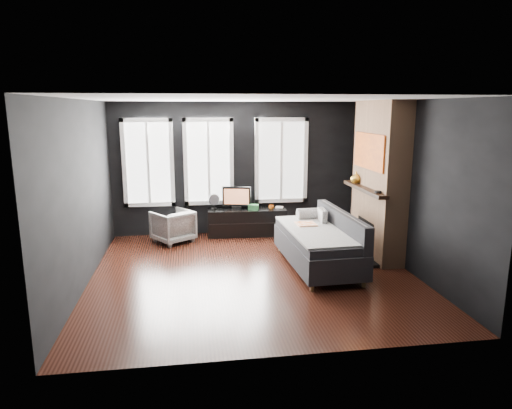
{
  "coord_description": "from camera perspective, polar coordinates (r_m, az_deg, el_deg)",
  "views": [
    {
      "loc": [
        -0.95,
        -6.79,
        2.57
      ],
      "look_at": [
        0.1,
        0.3,
        1.05
      ],
      "focal_mm": 32.0,
      "sensor_mm": 36.0,
      "label": 1
    }
  ],
  "objects": [
    {
      "name": "fireplace",
      "position": [
        8.17,
        15.15,
        2.96
      ],
      "size": [
        0.7,
        1.62,
        2.7
      ],
      "primitive_type": null,
      "color": "#93724C",
      "rests_on": "floor"
    },
    {
      "name": "wall_back",
      "position": [
        9.42,
        -2.58,
        4.52
      ],
      "size": [
        5.0,
        0.02,
        2.7
      ],
      "primitive_type": "cube",
      "color": "black",
      "rests_on": "ground"
    },
    {
      "name": "floor",
      "position": [
        7.33,
        -0.43,
        -8.57
      ],
      "size": [
        5.0,
        5.0,
        0.0
      ],
      "primitive_type": "plane",
      "color": "black",
      "rests_on": "ground"
    },
    {
      "name": "book",
      "position": [
        9.42,
        2.45,
        0.23
      ],
      "size": [
        0.15,
        0.06,
        0.21
      ],
      "primitive_type": "imported",
      "rotation": [
        0.0,
        0.0,
        -0.3
      ],
      "color": "tan",
      "rests_on": "media_console"
    },
    {
      "name": "mantel_clock",
      "position": [
        7.59,
        15.01,
        1.52
      ],
      "size": [
        0.12,
        0.12,
        0.04
      ],
      "primitive_type": "cylinder",
      "rotation": [
        0.0,
        0.0,
        -0.17
      ],
      "color": "black",
      "rests_on": "fireplace"
    },
    {
      "name": "desk_fan",
      "position": [
        9.31,
        -5.29,
        0.39
      ],
      "size": [
        0.29,
        0.29,
        0.33
      ],
      "primitive_type": null,
      "rotation": [
        0.0,
        0.0,
        0.29
      ],
      "color": "#979797",
      "rests_on": "media_console"
    },
    {
      "name": "windows",
      "position": [
        9.27,
        -5.43,
        10.75
      ],
      "size": [
        4.0,
        0.16,
        1.76
      ],
      "primitive_type": null,
      "color": "white",
      "rests_on": "wall_back"
    },
    {
      "name": "wall_left",
      "position": [
        7.07,
        -20.94,
        1.23
      ],
      "size": [
        0.02,
        5.0,
        2.7
      ],
      "primitive_type": "cube",
      "color": "black",
      "rests_on": "ground"
    },
    {
      "name": "mug",
      "position": [
        9.3,
        1.93,
        -0.26
      ],
      "size": [
        0.11,
        0.09,
        0.11
      ],
      "primitive_type": "imported",
      "rotation": [
        0.0,
        0.0,
        -0.01
      ],
      "color": "orange",
      "rests_on": "media_console"
    },
    {
      "name": "storage_box",
      "position": [
        9.24,
        -0.32,
        -0.32
      ],
      "size": [
        0.23,
        0.19,
        0.11
      ],
      "primitive_type": "cube",
      "rotation": [
        0.0,
        0.0,
        -0.32
      ],
      "color": "#30793D",
      "rests_on": "media_console"
    },
    {
      "name": "wall_right",
      "position": [
        7.72,
        18.27,
        2.27
      ],
      "size": [
        0.02,
        5.0,
        2.7
      ],
      "primitive_type": "cube",
      "color": "black",
      "rests_on": "ground"
    },
    {
      "name": "ceiling",
      "position": [
        6.86,
        -0.47,
        13.05
      ],
      "size": [
        5.0,
        5.0,
        0.0
      ],
      "primitive_type": "plane",
      "color": "white",
      "rests_on": "ground"
    },
    {
      "name": "armchair",
      "position": [
        9.03,
        -10.36,
        -2.49
      ],
      "size": [
        0.91,
        0.9,
        0.69
      ],
      "primitive_type": "imported",
      "rotation": [
        0.0,
        0.0,
        -2.54
      ],
      "color": "silver",
      "rests_on": "floor"
    },
    {
      "name": "media_console",
      "position": [
        9.39,
        -1.14,
        -2.18
      ],
      "size": [
        1.61,
        0.58,
        0.55
      ],
      "primitive_type": null,
      "rotation": [
        0.0,
        0.0,
        -0.05
      ],
      "color": "black",
      "rests_on": "floor"
    },
    {
      "name": "monitor",
      "position": [
        9.28,
        -2.44,
        1.02
      ],
      "size": [
        0.6,
        0.26,
        0.52
      ],
      "primitive_type": null,
      "rotation": [
        0.0,
        0.0,
        -0.23
      ],
      "color": "black",
      "rests_on": "media_console"
    },
    {
      "name": "stripe_pillow",
      "position": [
        8.01,
        8.27,
        -1.93
      ],
      "size": [
        0.11,
        0.39,
        0.39
      ],
      "primitive_type": "cube",
      "rotation": [
        0.0,
        0.0,
        -0.06
      ],
      "color": "gray",
      "rests_on": "sofa"
    },
    {
      "name": "sofa",
      "position": [
        7.54,
        7.74,
        -4.4
      ],
      "size": [
        1.16,
        2.18,
        0.92
      ],
      "primitive_type": null,
      "rotation": [
        0.0,
        0.0,
        0.04
      ],
      "color": "black",
      "rests_on": "floor"
    },
    {
      "name": "mantel_vase",
      "position": [
        8.49,
        12.39,
        3.31
      ],
      "size": [
        0.23,
        0.23,
        0.2
      ],
      "primitive_type": "imported",
      "rotation": [
        0.0,
        0.0,
        -0.12
      ],
      "color": "gold",
      "rests_on": "fireplace"
    }
  ]
}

